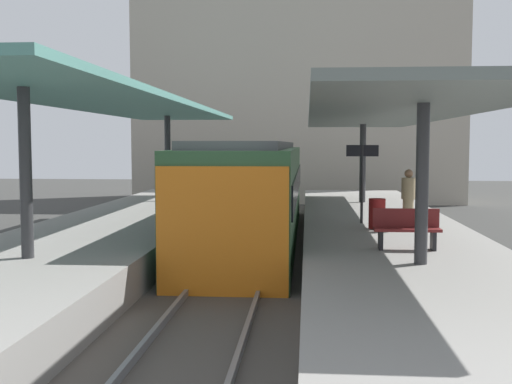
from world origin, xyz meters
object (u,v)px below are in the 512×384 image
object	(u,v)px
platform_sign	(362,166)
passenger_near_bench	(408,199)
platform_bench	(407,228)
commuter_train	(254,192)
litter_bin	(377,214)

from	to	relation	value
platform_sign	passenger_near_bench	bearing A→B (deg)	-49.80
platform_bench	platform_sign	bearing A→B (deg)	97.43
commuter_train	litter_bin	distance (m)	4.69
litter_bin	passenger_near_bench	size ratio (longest dim) A/B	0.51
passenger_near_bench	commuter_train	bearing A→B (deg)	143.22
platform_bench	platform_sign	xyz separation A→B (m)	(-0.57, 4.38, 1.16)
commuter_train	platform_sign	world-z (taller)	commuter_train
platform_bench	litter_bin	xyz separation A→B (m)	(-0.27, 3.23, -0.06)
commuter_train	platform_bench	size ratio (longest dim) A/B	10.83
platform_sign	litter_bin	size ratio (longest dim) A/B	2.76
platform_bench	litter_bin	distance (m)	3.24
platform_sign	commuter_train	bearing A→B (deg)	149.02
commuter_train	litter_bin	xyz separation A→B (m)	(3.52, -3.08, -0.33)
commuter_train	litter_bin	size ratio (longest dim) A/B	18.95
platform_bench	passenger_near_bench	size ratio (longest dim) A/B	0.89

